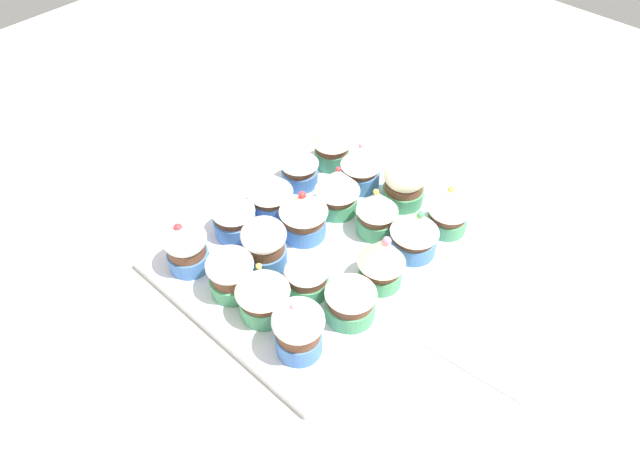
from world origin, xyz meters
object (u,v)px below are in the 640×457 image
(cupcake_6, at_px, (337,189))
(cupcake_9, at_px, (303,214))
(cupcake_4, at_px, (415,232))
(cupcake_18, at_px, (186,247))
(baking_tray, at_px, (320,247))
(cupcake_0, at_px, (449,210))
(cupcake_1, at_px, (404,182))
(cupcake_13, at_px, (264,244))
(cupcake_14, at_px, (234,213))
(cupcake_3, at_px, (332,143))
(napkin, at_px, (493,331))
(cupcake_15, at_px, (298,329))
(cupcake_2, at_px, (361,166))
(cupcake_17, at_px, (231,273))
(cupcake_7, at_px, (299,164))
(cupcake_10, at_px, (270,192))
(cupcake_5, at_px, (377,212))
(cupcake_8, at_px, (382,260))
(cupcake_16, at_px, (262,290))
(cupcake_12, at_px, (307,271))
(cupcake_11, at_px, (351,295))

(cupcake_6, bearing_deg, cupcake_9, 89.25)
(cupcake_4, relative_size, cupcake_18, 1.01)
(cupcake_6, relative_size, cupcake_9, 1.01)
(baking_tray, height_order, cupcake_0, cupcake_0)
(cupcake_18, bearing_deg, cupcake_6, -108.18)
(cupcake_1, bearing_deg, cupcake_13, 75.42)
(cupcake_14, distance_m, cupcake_18, 0.08)
(cupcake_18, bearing_deg, cupcake_1, -113.71)
(cupcake_6, bearing_deg, cupcake_18, 71.82)
(baking_tray, xyz_separation_m, cupcake_3, (0.10, -0.14, 0.04))
(cupcake_18, bearing_deg, napkin, -151.20)
(cupcake_14, xyz_separation_m, cupcake_15, (-0.19, 0.07, 0.00))
(cupcake_1, distance_m, napkin, 0.24)
(cupcake_2, distance_m, cupcake_6, 0.06)
(cupcake_14, relative_size, cupcake_17, 1.12)
(cupcake_0, relative_size, cupcake_7, 1.04)
(cupcake_10, bearing_deg, cupcake_5, -151.95)
(cupcake_10, bearing_deg, cupcake_3, -86.22)
(cupcake_4, distance_m, cupcake_18, 0.29)
(cupcake_6, xyz_separation_m, cupcake_8, (-0.13, 0.06, 0.00))
(cupcake_16, bearing_deg, cupcake_17, 3.69)
(cupcake_4, height_order, cupcake_13, cupcake_4)
(cupcake_7, distance_m, napkin, 0.35)
(baking_tray, relative_size, cupcake_1, 5.27)
(cupcake_0, relative_size, cupcake_9, 0.95)
(cupcake_4, relative_size, cupcake_5, 1.03)
(cupcake_2, relative_size, cupcake_8, 0.90)
(cupcake_6, relative_size, cupcake_12, 1.03)
(cupcake_10, relative_size, cupcake_17, 1.09)
(cupcake_16, relative_size, napkin, 0.61)
(cupcake_18, bearing_deg, cupcake_7, -87.39)
(cupcake_11, relative_size, cupcake_18, 1.02)
(cupcake_6, distance_m, cupcake_10, 0.09)
(cupcake_6, bearing_deg, cupcake_0, -150.89)
(cupcake_1, xyz_separation_m, cupcake_18, (0.12, 0.28, -0.00))
(cupcake_18, bearing_deg, cupcake_17, -171.06)
(cupcake_13, bearing_deg, cupcake_18, 45.17)
(cupcake_2, xyz_separation_m, cupcake_8, (-0.14, 0.12, 0.00))
(cupcake_3, bearing_deg, cupcake_14, 91.24)
(cupcake_9, relative_size, cupcake_13, 1.04)
(cupcake_15, bearing_deg, cupcake_11, -97.51)
(baking_tray, xyz_separation_m, napkin, (-0.24, -0.04, -0.00))
(cupcake_6, height_order, cupcake_10, cupcake_6)
(cupcake_1, xyz_separation_m, cupcake_15, (-0.07, 0.28, 0.00))
(cupcake_5, bearing_deg, cupcake_11, 117.28)
(cupcake_11, bearing_deg, cupcake_8, -84.17)
(cupcake_11, distance_m, cupcake_13, 0.13)
(cupcake_5, relative_size, cupcake_9, 0.94)
(cupcake_1, bearing_deg, cupcake_3, 2.54)
(cupcake_4, distance_m, napkin, 0.15)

